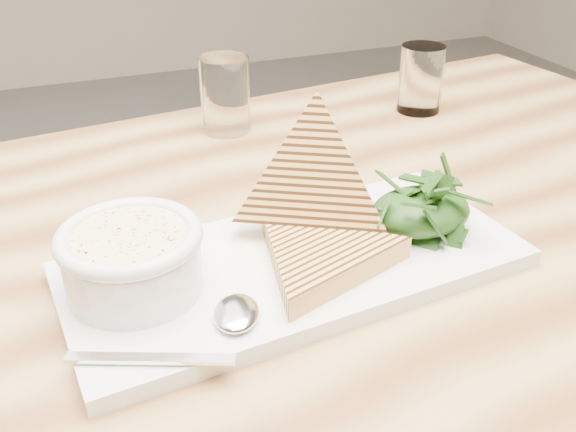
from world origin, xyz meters
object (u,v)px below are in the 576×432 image
object	(u,v)px
platter	(296,264)
glass_near	(225,95)
glass_far	(421,79)
soup_bowl	(133,267)
table_top	(353,231)

from	to	relation	value
platter	glass_near	xyz separation A→B (m)	(0.04, 0.36, 0.04)
platter	glass_far	size ratio (longest dim) A/B	4.31
soup_bowl	glass_far	bearing A→B (deg)	34.08
table_top	platter	world-z (taller)	platter
table_top	glass_near	xyz separation A→B (m)	(-0.06, 0.28, 0.07)
table_top	soup_bowl	distance (m)	0.26
platter	glass_far	distance (m)	0.47
glass_near	table_top	bearing A→B (deg)	-78.18
table_top	glass_far	xyz separation A→B (m)	(0.23, 0.25, 0.07)
glass_near	soup_bowl	bearing A→B (deg)	-117.74
table_top	glass_near	distance (m)	0.30
platter	soup_bowl	size ratio (longest dim) A/B	3.67
table_top	glass_far	bearing A→B (deg)	47.41
glass_near	glass_far	bearing A→B (deg)	-6.02
table_top	soup_bowl	bearing A→B (deg)	-163.97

